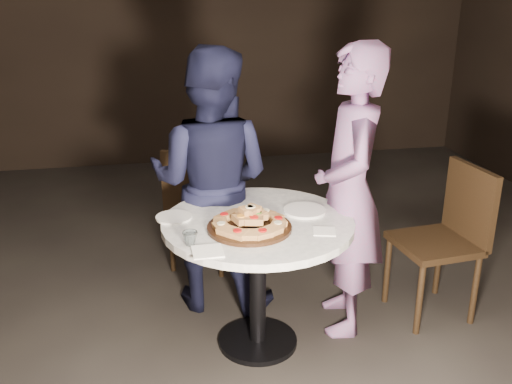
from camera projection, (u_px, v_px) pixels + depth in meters
floor at (248, 352)px, 2.98m from camera, size 7.00×7.00×0.00m
table at (258, 244)px, 2.86m from camera, size 1.06×1.06×0.72m
serving_board at (249, 228)px, 2.71m from camera, size 0.43×0.43×0.02m
focaccia_pile at (250, 220)px, 2.70m from camera, size 0.36×0.36×0.10m
plate_left at (174, 217)px, 2.84m from camera, size 0.24×0.24×0.01m
plate_right at (305, 210)px, 2.92m from camera, size 0.25×0.25×0.01m
water_glass at (190, 238)px, 2.54m from camera, size 0.08×0.08×0.06m
napkin_near at (208, 251)px, 2.48m from camera, size 0.14×0.14×0.01m
napkin_far at (324, 231)px, 2.68m from camera, size 0.13×0.13×0.01m
chair_far at (199, 201)px, 3.70m from camera, size 0.53×0.54×0.85m
chair_right at (449, 231)px, 3.21m from camera, size 0.47×0.45×0.88m
diner_navy at (211, 182)px, 3.22m from camera, size 0.91×0.82×1.52m
diner_teal at (349, 193)px, 2.99m from camera, size 0.47×0.63×1.56m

